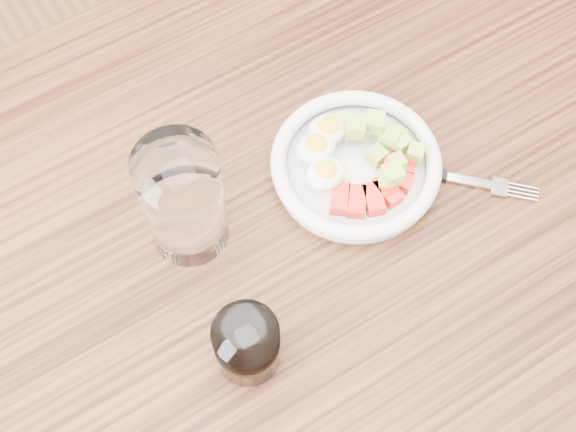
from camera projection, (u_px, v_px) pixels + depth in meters
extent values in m
plane|color=brown|center=(295.00, 389.00, 1.67)|extent=(4.00, 4.00, 0.00)
cube|color=brown|center=(477.00, 31.00, 1.62)|extent=(0.07, 0.07, 0.73)
cube|color=#5A3018|center=(299.00, 236.00, 1.00)|extent=(1.50, 0.90, 0.04)
cylinder|color=white|center=(355.00, 169.00, 1.01)|extent=(0.21, 0.21, 0.01)
torus|color=white|center=(356.00, 163.00, 0.99)|extent=(0.21, 0.21, 0.02)
cube|color=red|center=(340.00, 198.00, 0.97)|extent=(0.04, 0.04, 0.02)
cube|color=red|center=(357.00, 202.00, 0.97)|extent=(0.04, 0.04, 0.02)
cube|color=red|center=(373.00, 199.00, 0.97)|extent=(0.03, 0.04, 0.02)
cube|color=red|center=(387.00, 191.00, 0.98)|extent=(0.02, 0.04, 0.02)
cube|color=red|center=(396.00, 179.00, 0.98)|extent=(0.04, 0.04, 0.02)
cube|color=red|center=(400.00, 165.00, 0.99)|extent=(0.04, 0.04, 0.02)
ellipsoid|color=white|center=(316.00, 148.00, 0.99)|extent=(0.05, 0.04, 0.03)
ellipsoid|color=yellow|center=(316.00, 143.00, 0.98)|extent=(0.03, 0.03, 0.01)
ellipsoid|color=white|center=(328.00, 130.00, 1.00)|extent=(0.05, 0.04, 0.03)
ellipsoid|color=yellow|center=(328.00, 125.00, 0.99)|extent=(0.03, 0.03, 0.01)
ellipsoid|color=white|center=(326.00, 174.00, 0.98)|extent=(0.05, 0.04, 0.03)
ellipsoid|color=yellow|center=(326.00, 169.00, 0.97)|extent=(0.03, 0.03, 0.01)
cube|color=#BAD251|center=(377.00, 156.00, 1.00)|extent=(0.02, 0.02, 0.02)
cube|color=#BAD251|center=(391.00, 139.00, 1.00)|extent=(0.03, 0.03, 0.02)
cube|color=#BAD251|center=(341.00, 125.00, 1.01)|extent=(0.03, 0.03, 0.02)
cube|color=#BAD251|center=(375.00, 122.00, 1.00)|extent=(0.03, 0.03, 0.02)
cube|color=#BAD251|center=(392.00, 175.00, 0.97)|extent=(0.03, 0.03, 0.02)
cube|color=#BAD251|center=(397.00, 163.00, 0.97)|extent=(0.02, 0.02, 0.02)
cube|color=#BAD251|center=(386.00, 138.00, 1.00)|extent=(0.03, 0.03, 0.02)
cube|color=#BAD251|center=(355.00, 127.00, 0.99)|extent=(0.03, 0.03, 0.02)
cube|color=#BAD251|center=(398.00, 168.00, 0.98)|extent=(0.03, 0.03, 0.02)
cube|color=#BAD251|center=(398.00, 136.00, 1.00)|extent=(0.02, 0.02, 0.02)
cube|color=#BAD251|center=(400.00, 143.00, 1.00)|extent=(0.02, 0.02, 0.02)
cube|color=#BAD251|center=(416.00, 153.00, 0.99)|extent=(0.03, 0.03, 0.02)
cube|color=#BAD251|center=(396.00, 138.00, 1.00)|extent=(0.03, 0.03, 0.02)
cube|color=#BAD251|center=(385.00, 183.00, 0.98)|extent=(0.02, 0.02, 0.02)
cube|color=#BAD251|center=(361.00, 131.00, 1.01)|extent=(0.03, 0.03, 0.02)
cube|color=black|center=(405.00, 169.00, 1.01)|extent=(0.09, 0.08, 0.01)
cube|color=silver|center=(471.00, 181.00, 1.00)|extent=(0.05, 0.05, 0.00)
cube|color=silver|center=(500.00, 187.00, 1.00)|extent=(0.03, 0.03, 0.00)
cylinder|color=silver|center=(522.00, 197.00, 0.99)|extent=(0.03, 0.03, 0.00)
cylinder|color=silver|center=(523.00, 194.00, 0.99)|extent=(0.03, 0.03, 0.00)
cylinder|color=silver|center=(523.00, 190.00, 1.00)|extent=(0.03, 0.03, 0.00)
cylinder|color=silver|center=(524.00, 186.00, 1.00)|extent=(0.03, 0.03, 0.00)
cylinder|color=white|center=(183.00, 200.00, 0.90)|extent=(0.09, 0.09, 0.17)
cylinder|color=white|center=(247.00, 344.00, 0.87)|extent=(0.07, 0.07, 0.08)
cylinder|color=black|center=(247.00, 345.00, 0.87)|extent=(0.06, 0.06, 0.07)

